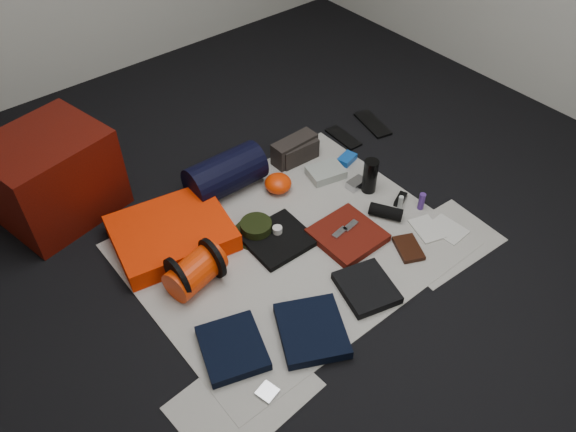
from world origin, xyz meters
TOP-DOWN VIEW (x-y plane):
  - floor at (0.00, 0.00)m, footprint 4.50×4.50m
  - newspaper_mat at (0.00, 0.00)m, footprint 1.60×1.30m
  - newspaper_sheet_front_left at (-0.70, -0.55)m, footprint 0.61×0.44m
  - newspaper_sheet_front_right at (0.65, -0.50)m, footprint 0.60×0.43m
  - red_cabinet at (-0.81, 1.02)m, footprint 0.68×0.60m
  - sleeping_pad at (-0.46, 0.42)m, footprint 0.67×0.59m
  - stuff_sack at (-0.52, 0.09)m, footprint 0.32×0.23m
  - sack_strap_left at (-0.62, 0.09)m, footprint 0.02×0.22m
  - sack_strap_right at (-0.42, 0.09)m, footprint 0.03×0.22m
  - navy_duffel at (-0.00, 0.58)m, footprint 0.45×0.24m
  - boonie_brim at (-0.09, 0.18)m, footprint 0.27×0.27m
  - boonie_crown at (-0.09, 0.18)m, footprint 0.17×0.17m
  - hiking_boot_left at (0.49, 0.55)m, footprint 0.30×0.12m
  - hiking_boot_right at (0.50, 0.52)m, footprint 0.26×0.11m
  - flip_flop_left at (0.88, 0.51)m, footprint 0.11×0.27m
  - flip_flop_right at (1.13, 0.50)m, footprint 0.18×0.33m
  - trousers_navy_a at (-0.61, -0.34)m, footprint 0.35×0.38m
  - trousers_navy_b at (-0.28, -0.50)m, footprint 0.41×0.43m
  - trousers_charcoal at (0.09, -0.48)m, footprint 0.31×0.34m
  - black_tshirt at (-0.03, 0.06)m, footprint 0.34×0.31m
  - red_shirt at (0.27, -0.16)m, footprint 0.33×0.33m
  - orange_stuff_sack at (0.22, 0.38)m, footprint 0.20×0.20m
  - first_aid_pouch at (0.53, 0.30)m, footprint 0.24×0.20m
  - water_bottle at (0.63, 0.05)m, footprint 0.11×0.11m
  - speaker at (0.55, -0.17)m, footprint 0.15×0.19m
  - compact_camera at (0.60, 0.11)m, footprint 0.12×0.08m
  - cyan_case at (0.72, 0.32)m, footprint 0.14×0.10m
  - toiletry_purple at (0.75, -0.25)m, footprint 0.04×0.04m
  - toiletry_clear at (0.66, -0.17)m, footprint 0.03×0.03m
  - paperback_book at (0.46, -0.42)m, footprint 0.18×0.21m
  - map_booklet at (0.65, -0.39)m, footprint 0.18×0.22m
  - map_printout at (0.73, -0.46)m, footprint 0.16×0.20m
  - sunglasses at (0.71, -0.14)m, footprint 0.12×0.09m
  - key_cluster at (-0.62, -0.60)m, footprint 0.09×0.09m
  - tape_roll at (-0.01, 0.09)m, footprint 0.05×0.05m
  - energy_bar_a at (0.23, -0.14)m, footprint 0.10×0.05m
  - energy_bar_b at (0.31, -0.14)m, footprint 0.10×0.05m

SIDE VIEW (x-z plane):
  - floor at x=0.00m, z-range -0.02..0.00m
  - newspaper_sheet_front_left at x=-0.70m, z-range 0.00..0.00m
  - newspaper_sheet_front_right at x=0.65m, z-range 0.00..0.00m
  - newspaper_mat at x=0.00m, z-range 0.00..0.01m
  - flip_flop_left at x=0.88m, z-range 0.00..0.01m
  - flip_flop_right at x=1.13m, z-range 0.00..0.02m
  - map_printout at x=0.73m, z-range 0.01..0.01m
  - boonie_brim at x=-0.09m, z-range 0.01..0.01m
  - map_booklet at x=0.65m, z-range 0.01..0.02m
  - key_cluster at x=-0.62m, z-range 0.01..0.02m
  - paperback_book at x=0.46m, z-range 0.01..0.03m
  - sunglasses at x=0.71m, z-range 0.01..0.03m
  - black_tshirt at x=-0.03m, z-range 0.01..0.04m
  - cyan_case at x=0.72m, z-range 0.01..0.04m
  - red_shirt at x=0.27m, z-range 0.01..0.05m
  - trousers_charcoal at x=0.09m, z-range 0.01..0.05m
  - compact_camera at x=0.60m, z-range 0.01..0.05m
  - trousers_navy_a at x=-0.61m, z-range 0.01..0.05m
  - trousers_navy_b at x=-0.28m, z-range 0.01..0.06m
  - first_aid_pouch at x=0.53m, z-range 0.01..0.06m
  - speaker at x=0.55m, z-range 0.01..0.08m
  - toiletry_clear at x=0.66m, z-range 0.01..0.09m
  - boonie_crown at x=-0.09m, z-range 0.01..0.09m
  - tape_roll at x=-0.01m, z-range 0.04..0.07m
  - energy_bar_a at x=0.23m, z-range 0.05..0.06m
  - energy_bar_b at x=0.31m, z-range 0.05..0.06m
  - orange_stuff_sack at x=0.22m, z-range 0.01..0.11m
  - toiletry_purple at x=0.75m, z-range 0.01..0.11m
  - sleeping_pad at x=-0.46m, z-range 0.01..0.11m
  - hiking_boot_right at x=0.50m, z-range 0.01..0.13m
  - hiking_boot_left at x=0.49m, z-range 0.01..0.15m
  - stuff_sack at x=-0.52m, z-range 0.01..0.18m
  - water_bottle at x=0.63m, z-range 0.01..0.22m
  - sack_strap_left at x=-0.62m, z-range 0.01..0.22m
  - sack_strap_right at x=-0.42m, z-range 0.01..0.22m
  - navy_duffel at x=0.00m, z-range 0.01..0.24m
  - red_cabinet at x=-0.81m, z-range 0.00..0.49m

